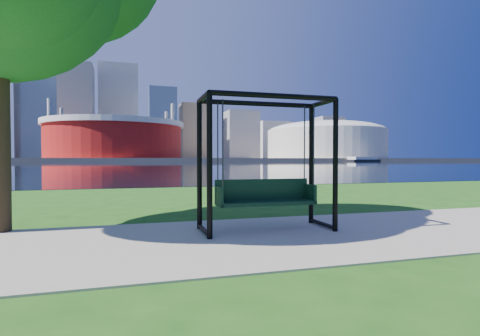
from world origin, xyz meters
name	(u,v)px	position (x,y,z in m)	size (l,w,h in m)	color
ground	(238,234)	(0.00, 0.00, 0.00)	(900.00, 900.00, 0.00)	#1E5114
path	(246,238)	(0.00, -0.50, 0.01)	(120.00, 4.00, 0.03)	#9E937F
river	(136,164)	(0.00, 102.00, 0.01)	(900.00, 180.00, 0.02)	black
far_bank	(131,160)	(0.00, 306.00, 1.00)	(900.00, 228.00, 2.00)	#937F60
stadium	(115,138)	(-10.00, 235.00, 14.23)	(83.00, 83.00, 32.00)	maroon
arena	(326,139)	(135.00, 235.00, 15.87)	(84.00, 84.00, 26.56)	beige
skyline	(126,118)	(-4.27, 319.39, 35.89)	(392.00, 66.00, 96.50)	gray
swing	(266,167)	(0.60, 0.10, 1.26)	(2.56, 1.12, 2.62)	black
barge	(362,159)	(130.07, 183.71, 1.25)	(28.16, 17.06, 2.74)	black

